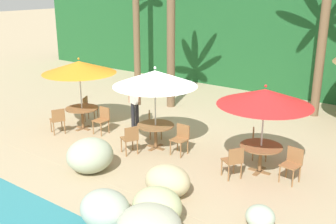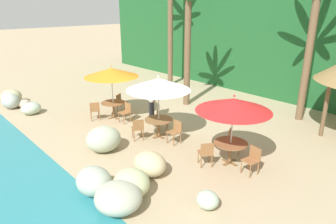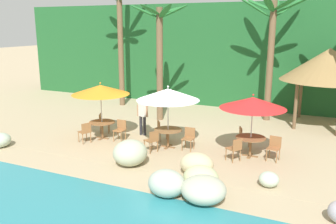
{
  "view_description": "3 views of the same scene",
  "coord_description": "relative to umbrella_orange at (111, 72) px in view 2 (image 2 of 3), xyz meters",
  "views": [
    {
      "loc": [
        7.22,
        -8.94,
        4.73
      ],
      "look_at": [
        0.74,
        -0.18,
        1.26
      ],
      "focal_mm": 43.3,
      "sensor_mm": 36.0,
      "label": 1
    },
    {
      "loc": [
        8.74,
        -7.35,
        5.02
      ],
      "look_at": [
        0.74,
        -0.09,
        1.18
      ],
      "focal_mm": 32.88,
      "sensor_mm": 36.0,
      "label": 2
    },
    {
      "loc": [
        5.89,
        -12.44,
        4.74
      ],
      "look_at": [
        -0.07,
        0.51,
        1.29
      ],
      "focal_mm": 38.38,
      "sensor_mm": 36.0,
      "label": 3
    }
  ],
  "objects": [
    {
      "name": "dining_table_orange",
      "position": [
        0.0,
        -0.0,
        -1.51
      ],
      "size": [
        1.1,
        1.1,
        0.74
      ],
      "color": "brown",
      "rests_on": "ground"
    },
    {
      "name": "dining_table_white",
      "position": [
        3.04,
        0.14,
        -1.51
      ],
      "size": [
        1.1,
        1.1,
        0.74
      ],
      "color": "brown",
      "rests_on": "ground"
    },
    {
      "name": "palm_tree_second",
      "position": [
        0.83,
        3.95,
        1.8
      ],
      "size": [
        2.78,
        2.82,
        5.74
      ],
      "color": "brown",
      "rests_on": "ground"
    },
    {
      "name": "palm_tree_third",
      "position": [
        5.88,
        6.18,
        2.17
      ],
      "size": [
        3.69,
        3.78,
        6.18
      ],
      "color": "brown",
      "rests_on": "ground"
    },
    {
      "name": "waiter_in_white",
      "position": [
        1.33,
        1.17,
        -1.14
      ],
      "size": [
        0.52,
        0.31,
        1.7
      ],
      "color": "#232328",
      "rests_on": "ground"
    },
    {
      "name": "dining_table_red",
      "position": [
        6.23,
        0.48,
        -1.51
      ],
      "size": [
        1.1,
        1.1,
        0.74
      ],
      "color": "brown",
      "rests_on": "ground"
    },
    {
      "name": "umbrella_white",
      "position": [
        3.04,
        0.14,
        0.02
      ],
      "size": [
        2.45,
        2.45,
        2.49
      ],
      "color": "silver",
      "rests_on": "ground"
    },
    {
      "name": "terrace_deck",
      "position": [
        2.83,
        0.23,
        -2.13
      ],
      "size": [
        18.0,
        5.2,
        0.01
      ],
      "color": "tan",
      "rests_on": "ground"
    },
    {
      "name": "rock_seawall",
      "position": [
        2.25,
        -2.84,
        -1.75
      ],
      "size": [
        15.54,
        2.76,
        0.89
      ],
      "color": "#CAAA97",
      "rests_on": "ground"
    },
    {
      "name": "umbrella_orange",
      "position": [
        0.0,
        0.0,
        0.0
      ],
      "size": [
        2.42,
        2.42,
        2.44
      ],
      "color": "silver",
      "rests_on": "ground"
    },
    {
      "name": "chair_white_inland",
      "position": [
        2.44,
        0.75,
        -1.62
      ],
      "size": [
        0.6,
        0.59,
        0.87
      ],
      "color": "olive",
      "rests_on": "ground"
    },
    {
      "name": "chair_white_left",
      "position": [
        2.75,
        -0.67,
        -1.62
      ],
      "size": [
        0.57,
        0.56,
        0.87
      ],
      "color": "olive",
      "rests_on": "ground"
    },
    {
      "name": "chair_red_inland",
      "position": [
        5.79,
        1.22,
        -1.62
      ],
      "size": [
        0.56,
        0.56,
        0.87
      ],
      "color": "olive",
      "rests_on": "ground"
    },
    {
      "name": "ground_plane",
      "position": [
        2.83,
        0.23,
        -2.13
      ],
      "size": [
        120.0,
        120.0,
        0.0
      ],
      "primitive_type": "plane",
      "color": "tan"
    },
    {
      "name": "chair_red_seaward",
      "position": [
        7.09,
        0.46,
        -1.62
      ],
      "size": [
        0.47,
        0.48,
        0.87
      ],
      "color": "olive",
      "rests_on": "ground"
    },
    {
      "name": "foliage_backdrop",
      "position": [
        2.83,
        9.23,
        0.87
      ],
      "size": [
        28.0,
        2.4,
        6.0
      ],
      "color": "#1E5628",
      "rests_on": "ground"
    },
    {
      "name": "chair_orange_left",
      "position": [
        -0.27,
        -0.81,
        -1.62
      ],
      "size": [
        0.56,
        0.56,
        0.87
      ],
      "color": "olive",
      "rests_on": "ground"
    },
    {
      "name": "chair_red_left",
      "position": [
        5.85,
        -0.28,
        -1.62
      ],
      "size": [
        0.59,
        0.58,
        0.87
      ],
      "color": "olive",
      "rests_on": "ground"
    },
    {
      "name": "chair_white_seaward",
      "position": [
        3.89,
        0.24,
        -1.62
      ],
      "size": [
        0.42,
        0.43,
        0.87
      ],
      "color": "olive",
      "rests_on": "ground"
    },
    {
      "name": "chair_orange_inland",
      "position": [
        -0.47,
        0.71,
        -1.62
      ],
      "size": [
        0.57,
        0.57,
        0.87
      ],
      "color": "olive",
      "rests_on": "ground"
    },
    {
      "name": "chair_orange_seaward",
      "position": [
        0.85,
        0.11,
        -1.62
      ],
      "size": [
        0.43,
        0.44,
        0.87
      ],
      "color": "olive",
      "rests_on": "ground"
    },
    {
      "name": "palm_tree_nearest",
      "position": [
        -2.79,
        6.09,
        2.55
      ],
      "size": [
        3.14,
        3.05,
        6.92
      ],
      "color": "brown",
      "rests_on": "ground"
    },
    {
      "name": "umbrella_red",
      "position": [
        6.23,
        0.48,
        -0.09
      ],
      "size": [
        2.4,
        2.4,
        2.36
      ],
      "color": "silver",
      "rests_on": "ground"
    }
  ]
}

